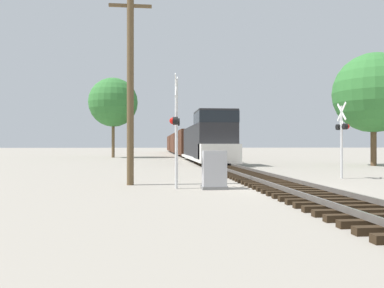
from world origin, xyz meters
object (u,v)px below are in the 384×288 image
(relay_cabinet, at_px, (214,170))
(tree_far_right, at_px, (373,93))
(utility_pole, at_px, (130,85))
(crossing_signal_far, at_px, (342,132))
(tree_mid_background, at_px, (113,102))
(freight_train, at_px, (184,143))
(crossing_signal_near, at_px, (176,125))

(relay_cabinet, relative_size, tree_far_right, 0.16)
(relay_cabinet, bearing_deg, utility_pole, 151.14)
(crossing_signal_far, relative_size, tree_mid_background, 0.36)
(tree_mid_background, bearing_deg, crossing_signal_far, -65.70)
(tree_mid_background, bearing_deg, tree_far_right, -43.83)
(tree_far_right, bearing_deg, tree_mid_background, 136.17)
(freight_train, bearing_deg, crossing_signal_far, -84.19)
(tree_mid_background, bearing_deg, crossing_signal_near, -80.31)
(crossing_signal_far, distance_m, tree_mid_background, 36.16)
(crossing_signal_near, height_order, utility_pole, utility_pole)
(crossing_signal_far, height_order, utility_pole, utility_pole)
(freight_train, distance_m, tree_mid_background, 15.76)
(relay_cabinet, distance_m, utility_pole, 5.13)
(utility_pole, xyz_separation_m, tree_mid_background, (-4.33, 34.56, 3.12))
(freight_train, xyz_separation_m, crossing_signal_far, (4.40, -43.27, 0.37))
(tree_mid_background, bearing_deg, utility_pole, -82.86)
(freight_train, bearing_deg, tree_far_right, -68.84)
(relay_cabinet, height_order, tree_mid_background, tree_mid_background)
(crossing_signal_near, bearing_deg, crossing_signal_far, 121.07)
(freight_train, xyz_separation_m, crossing_signal_near, (-4.17, -46.71, 0.51))
(crossing_signal_far, bearing_deg, crossing_signal_near, 113.25)
(relay_cabinet, xyz_separation_m, tree_far_right, (15.37, 14.31, 5.16))
(freight_train, distance_m, utility_pole, 45.64)
(freight_train, distance_m, relay_cabinet, 47.10)
(crossing_signal_near, xyz_separation_m, relay_cabinet, (1.46, -0.29, -1.76))
(crossing_signal_far, bearing_deg, tree_far_right, -36.62)
(crossing_signal_far, xyz_separation_m, tree_mid_background, (-14.74, 32.64, 4.99))
(crossing_signal_far, xyz_separation_m, relay_cabinet, (-7.12, -3.74, -1.62))
(tree_far_right, bearing_deg, utility_pole, -146.18)
(relay_cabinet, bearing_deg, crossing_signal_far, 27.70)
(crossing_signal_near, xyz_separation_m, utility_pole, (-1.83, 1.52, 1.73))
(tree_far_right, relative_size, tree_mid_background, 0.86)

